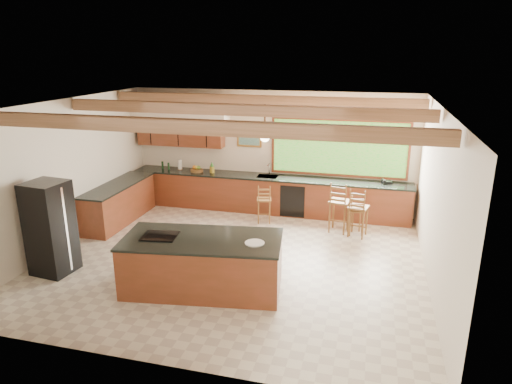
# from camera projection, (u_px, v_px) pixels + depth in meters

# --- Properties ---
(ground) EXTENTS (7.20, 7.20, 0.00)m
(ground) POSITION_uv_depth(u_px,v_px,m) (234.00, 259.00, 8.96)
(ground) COLOR beige
(ground) RESTS_ON ground
(room_shell) EXTENTS (7.27, 6.54, 3.02)m
(room_shell) POSITION_uv_depth(u_px,v_px,m) (233.00, 142.00, 8.95)
(room_shell) COLOR beige
(room_shell) RESTS_ON ground
(counter_run) EXTENTS (7.12, 3.10, 1.22)m
(counter_run) POSITION_uv_depth(u_px,v_px,m) (232.00, 196.00, 11.35)
(counter_run) COLOR brown
(counter_run) RESTS_ON ground
(island) EXTENTS (2.81, 1.61, 0.95)m
(island) POSITION_uv_depth(u_px,v_px,m) (203.00, 263.00, 7.75)
(island) COLOR brown
(island) RESTS_ON ground
(refrigerator) EXTENTS (0.73, 0.72, 1.72)m
(refrigerator) POSITION_uv_depth(u_px,v_px,m) (50.00, 228.00, 8.23)
(refrigerator) COLOR black
(refrigerator) RESTS_ON ground
(bar_stool_a) EXTENTS (0.41, 0.41, 0.94)m
(bar_stool_a) POSITION_uv_depth(u_px,v_px,m) (264.00, 200.00, 10.71)
(bar_stool_a) COLOR brown
(bar_stool_a) RESTS_ON ground
(bar_stool_b) EXTENTS (0.47, 0.47, 1.11)m
(bar_stool_b) POSITION_uv_depth(u_px,v_px,m) (359.00, 209.00, 9.85)
(bar_stool_b) COLOR brown
(bar_stool_b) RESTS_ON ground
(bar_stool_c) EXTENTS (0.49, 0.49, 1.18)m
(bar_stool_c) POSITION_uv_depth(u_px,v_px,m) (339.00, 203.00, 10.09)
(bar_stool_c) COLOR brown
(bar_stool_c) RESTS_ON ground
(bar_stool_d) EXTENTS (0.41, 0.41, 0.94)m
(bar_stool_d) POSITION_uv_depth(u_px,v_px,m) (356.00, 211.00, 9.99)
(bar_stool_d) COLOR brown
(bar_stool_d) RESTS_ON ground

